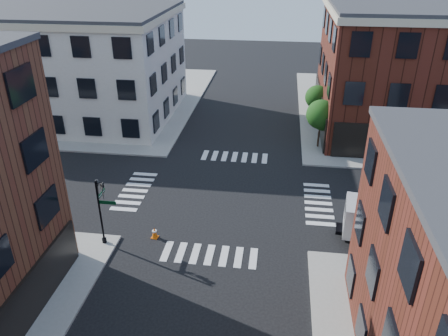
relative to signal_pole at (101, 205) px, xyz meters
name	(u,v)px	position (x,y,z in m)	size (l,w,h in m)	color
ground	(224,197)	(6.72, 6.68, -2.86)	(120.00, 120.00, 0.00)	black
sidewalk_ne	(434,113)	(27.72, 27.68, -2.78)	(30.00, 30.00, 0.15)	gray
sidewalk_nw	(79,98)	(-14.28, 27.68, -2.78)	(30.00, 30.00, 0.15)	gray
building_nw	(69,64)	(-12.28, 22.68, 2.64)	(22.00, 16.00, 11.00)	beige
tree_near	(322,116)	(14.28, 16.65, 0.30)	(2.69, 2.69, 4.49)	black
tree_far	(317,98)	(14.28, 22.65, 0.02)	(2.43, 2.43, 4.07)	black
signal_pole	(101,205)	(0.00, 0.00, 0.00)	(1.29, 1.24, 4.60)	black
box_truck	(418,220)	(19.25, 2.17, -0.87)	(8.66, 3.64, 3.82)	white
traffic_cone	(155,233)	(2.90, 0.98, -2.48)	(0.48, 0.48, 0.79)	#E55D0A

